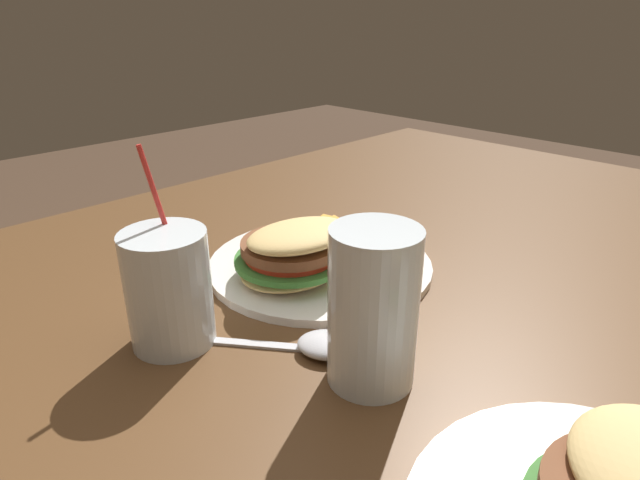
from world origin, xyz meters
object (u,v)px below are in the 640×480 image
meal_plate_near (309,256)px  beer_glass (373,312)px  juice_glass (169,291)px  spoon (320,344)px

meal_plate_near → beer_glass: size_ratio=1.96×
meal_plate_near → juice_glass: 0.20m
beer_glass → spoon: size_ratio=0.85×
meal_plate_near → spoon: size_ratio=1.67×
beer_glass → juice_glass: juice_glass is taller
spoon → beer_glass: bearing=-33.0°
meal_plate_near → beer_glass: bearing=61.1°
beer_glass → spoon: bearing=-86.5°
beer_glass → juice_glass: 0.20m
meal_plate_near → juice_glass: bearing=1.3°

